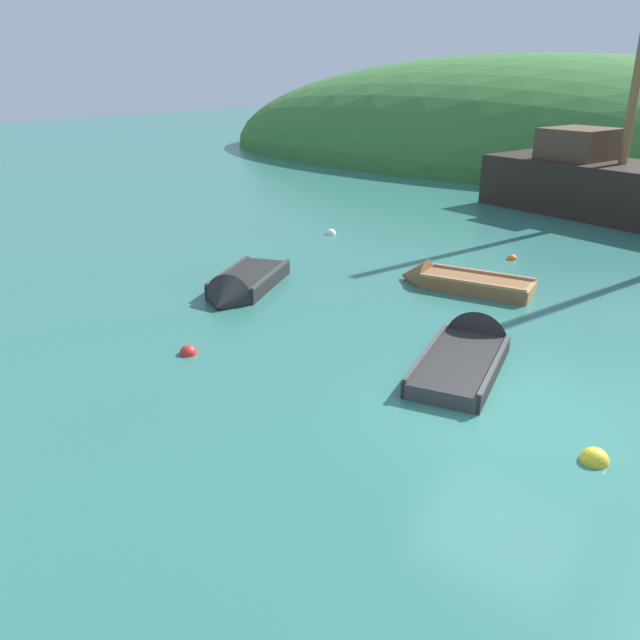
% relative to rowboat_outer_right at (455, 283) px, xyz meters
% --- Properties ---
extents(ground_plane, '(120.00, 120.00, 0.00)m').
position_rel_rowboat_outer_right_xyz_m(ground_plane, '(3.21, -5.12, -0.10)').
color(ground_plane, '#2D6B60').
extents(shore_hill, '(41.27, 19.64, 11.73)m').
position_rel_rowboat_outer_right_xyz_m(shore_hill, '(-6.39, 24.32, -0.10)').
color(shore_hill, '#387033').
rests_on(shore_hill, ground).
extents(rowboat_outer_right, '(3.35, 1.34, 0.99)m').
position_rel_rowboat_outer_right_xyz_m(rowboat_outer_right, '(0.00, 0.00, 0.00)').
color(rowboat_outer_right, brown).
rests_on(rowboat_outer_right, ground).
extents(rowboat_far, '(1.81, 3.51, 1.22)m').
position_rel_rowboat_outer_right_xyz_m(rowboat_far, '(1.90, -3.74, -0.02)').
color(rowboat_far, black).
rests_on(rowboat_far, ground).
extents(rowboat_outer_left, '(2.14, 3.40, 1.15)m').
position_rel_rowboat_outer_right_xyz_m(rowboat_outer_left, '(-4.04, -3.35, 0.01)').
color(rowboat_outer_left, black).
rests_on(rowboat_outer_left, ground).
extents(buoy_orange, '(0.28, 0.28, 0.28)m').
position_rel_rowboat_outer_right_xyz_m(buoy_orange, '(0.31, 3.23, -0.10)').
color(buoy_orange, orange).
rests_on(buoy_orange, ground).
extents(buoy_red, '(0.34, 0.34, 0.34)m').
position_rel_rowboat_outer_right_xyz_m(buoy_red, '(-2.52, -6.56, -0.10)').
color(buoy_red, red).
rests_on(buoy_red, ground).
extents(buoy_yellow, '(0.39, 0.39, 0.39)m').
position_rel_rowboat_outer_right_xyz_m(buoy_yellow, '(4.64, -5.87, -0.10)').
color(buoy_yellow, yellow).
rests_on(buoy_yellow, ground).
extents(buoy_white, '(0.34, 0.34, 0.34)m').
position_rel_rowboat_outer_right_xyz_m(buoy_white, '(-5.55, 2.74, -0.10)').
color(buoy_white, white).
rests_on(buoy_white, ground).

